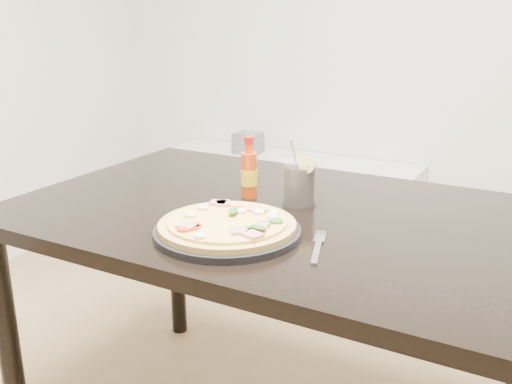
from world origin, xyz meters
The scene contains 8 objects.
dining_table centered at (-0.14, 0.62, 0.67)m, with size 1.40×0.90×0.75m.
plate centered at (-0.16, 0.40, 0.76)m, with size 0.34×0.34×0.02m, color black.
pizza centered at (-0.16, 0.40, 0.78)m, with size 0.32×0.32×0.03m.
hot_sauce_bottle centered at (-0.26, 0.67, 0.82)m, with size 0.05×0.05×0.17m.
cola_cup centered at (-0.11, 0.68, 0.81)m, with size 0.10×0.09×0.18m.
fork centered at (0.05, 0.43, 0.75)m, with size 0.07×0.18×0.00m.
media_console centered at (-0.80, 2.07, 0.25)m, with size 1.40×0.34×0.50m, color white.
cd_stack centered at (-1.05, 2.05, 0.56)m, with size 0.14×0.12×0.11m.
Camera 1 is at (0.49, -0.66, 1.24)m, focal length 40.00 mm.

